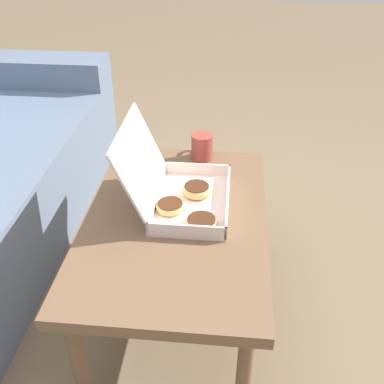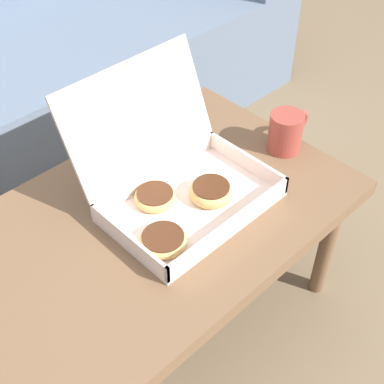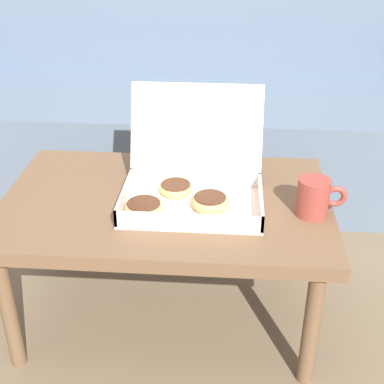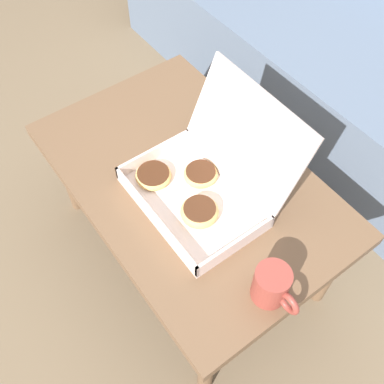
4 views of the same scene
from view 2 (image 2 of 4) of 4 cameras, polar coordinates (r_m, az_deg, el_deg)
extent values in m
plane|color=#756047|center=(1.66, -7.71, -9.46)|extent=(12.00, 12.00, 0.00)
cube|color=brown|center=(1.25, -4.12, -3.03)|extent=(0.94, 0.60, 0.04)
cylinder|color=brown|center=(1.53, 14.20, -5.43)|extent=(0.04, 0.04, 0.39)
cylinder|color=brown|center=(1.73, 1.17, 3.08)|extent=(0.04, 0.04, 0.39)
cube|color=silver|center=(1.24, 0.00, -1.54)|extent=(0.39, 0.25, 0.01)
cube|color=silver|center=(1.17, 4.22, -3.66)|extent=(0.39, 0.01, 0.05)
cube|color=silver|center=(1.29, -3.80, 2.04)|extent=(0.39, 0.01, 0.05)
cube|color=silver|center=(1.14, -6.82, -5.25)|extent=(0.01, 0.25, 0.05)
cube|color=silver|center=(1.33, 5.84, 3.28)|extent=(0.01, 0.25, 0.05)
cube|color=silver|center=(1.24, -5.74, 8.05)|extent=(0.39, 0.11, 0.24)
torus|color=#E0B266|center=(1.25, 2.04, 0.04)|extent=(0.10, 0.10, 0.04)
cylinder|color=#472614|center=(1.24, 2.05, 0.39)|extent=(0.09, 0.09, 0.02)
torus|color=#E0B266|center=(1.15, -3.10, -5.16)|extent=(0.10, 0.10, 0.03)
cylinder|color=#472614|center=(1.14, -3.11, -4.90)|extent=(0.09, 0.09, 0.01)
torus|color=#E0B266|center=(1.24, -3.96, -0.54)|extent=(0.10, 0.10, 0.03)
cylinder|color=#472614|center=(1.24, -3.98, -0.27)|extent=(0.09, 0.09, 0.01)
cylinder|color=#993D33|center=(1.40, 9.93, 6.29)|extent=(0.09, 0.09, 0.11)
torus|color=#993D33|center=(1.44, 11.41, 7.42)|extent=(0.06, 0.02, 0.06)
camera|label=1|loc=(0.83, -95.72, -3.34)|focal=42.00mm
camera|label=3|loc=(0.97, 83.39, -3.91)|focal=50.00mm
camera|label=4|loc=(1.21, 48.83, 40.37)|focal=42.00mm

